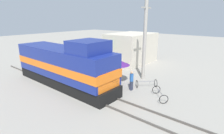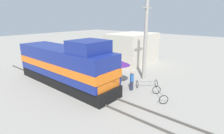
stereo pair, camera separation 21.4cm
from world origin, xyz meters
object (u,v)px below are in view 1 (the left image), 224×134
(billboard_sign, at_px, (106,46))
(person_bystander, at_px, (132,80))
(vendor_umbrella, at_px, (118,62))
(bicycle, at_px, (146,83))
(bicycle_spare, at_px, (160,94))
(locomotive, at_px, (66,66))
(utility_pole, at_px, (145,40))

(billboard_sign, height_order, person_bystander, billboard_sign)
(vendor_umbrella, distance_m, billboard_sign, 6.55)
(billboard_sign, bearing_deg, vendor_umbrella, -128.19)
(bicycle, relative_size, bicycle_spare, 0.99)
(bicycle, height_order, bicycle_spare, bicycle)
(locomotive, bearing_deg, bicycle, -53.74)
(locomotive, height_order, person_bystander, locomotive)
(locomotive, distance_m, bicycle_spare, 9.08)
(bicycle, bearing_deg, billboard_sign, 22.15)
(bicycle_spare, bearing_deg, locomotive, -22.19)
(bicycle, bearing_deg, vendor_umbrella, 61.94)
(utility_pole, height_order, bicycle, utility_pole)
(person_bystander, bearing_deg, billboard_sign, 57.10)
(billboard_sign, bearing_deg, bicycle, -111.50)
(locomotive, relative_size, billboard_sign, 3.46)
(utility_pole, relative_size, bicycle, 4.44)
(locomotive, xyz_separation_m, vendor_umbrella, (3.71, -3.53, 0.20))
(utility_pole, xyz_separation_m, billboard_sign, (1.20, 6.41, -1.50))
(utility_pole, bearing_deg, locomotive, 143.62)
(billboard_sign, relative_size, bicycle, 1.88)
(utility_pole, relative_size, bicycle_spare, 4.39)
(utility_pole, distance_m, bicycle, 4.60)
(locomotive, xyz_separation_m, person_bystander, (3.10, -5.58, -1.00))
(utility_pole, bearing_deg, vendor_umbrella, 155.54)
(locomotive, height_order, bicycle, locomotive)
(billboard_sign, xyz_separation_m, bicycle_spare, (-4.56, -9.94, -2.42))
(vendor_umbrella, relative_size, billboard_sign, 0.69)
(bicycle_spare, bearing_deg, billboard_sign, -67.68)
(locomotive, relative_size, vendor_umbrella, 5.01)
(locomotive, bearing_deg, utility_pole, -36.38)
(bicycle, bearing_deg, locomotive, 79.91)
(utility_pole, xyz_separation_m, vendor_umbrella, (-2.83, 1.29, -2.09))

